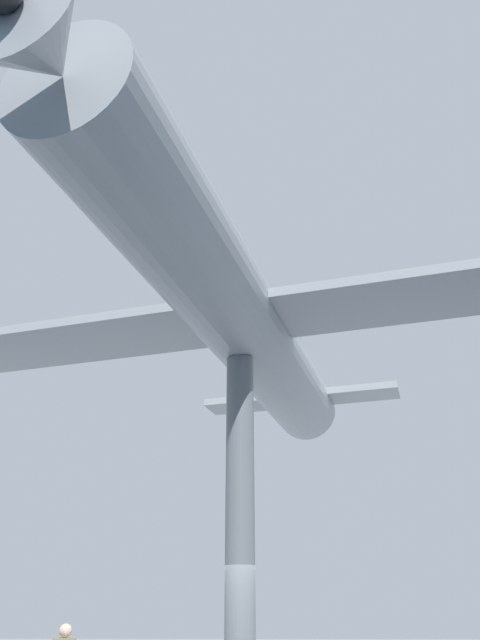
{
  "coord_description": "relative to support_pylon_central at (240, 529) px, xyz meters",
  "views": [
    {
      "loc": [
        -0.33,
        10.98,
        1.81
      ],
      "look_at": [
        0.0,
        0.0,
        6.96
      ],
      "focal_mm": 35.0,
      "sensor_mm": 36.0,
      "label": 1
    }
  ],
  "objects": [
    {
      "name": "support_pylon_central",
      "position": [
        0.0,
        0.0,
        0.0
      ],
      "size": [
        0.5,
        0.5,
        6.14
      ],
      "color": "slate",
      "rests_on": "ground_plane"
    },
    {
      "name": "suspended_airplane",
      "position": [
        0.03,
        0.12,
        3.9
      ],
      "size": [
        16.33,
        14.0,
        2.82
      ],
      "rotation": [
        0.0,
        0.0,
        -0.27
      ],
      "color": "#93999E",
      "rests_on": "support_pylon_central"
    }
  ]
}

